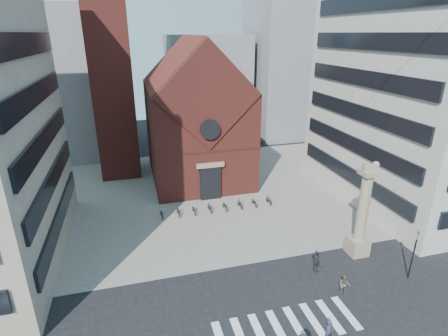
{
  "coord_description": "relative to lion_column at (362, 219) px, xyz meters",
  "views": [
    {
      "loc": [
        -8.17,
        -19.17,
        18.25
      ],
      "look_at": [
        -0.79,
        8.0,
        7.33
      ],
      "focal_mm": 28.0,
      "sensor_mm": 36.0,
      "label": 1
    }
  ],
  "objects": [
    {
      "name": "zebra_crossing",
      "position": [
        -9.46,
        -6.0,
        -3.45
      ],
      "size": [
        10.2,
        3.2,
        0.01
      ],
      "primitive_type": null,
      "color": "white",
      "rests_on": "ground"
    },
    {
      "name": "ground",
      "position": [
        -10.01,
        -3.0,
        -3.46
      ],
      "size": [
        120.0,
        120.0,
        0.0
      ],
      "primitive_type": "plane",
      "color": "black",
      "rests_on": "ground"
    },
    {
      "name": "church",
      "position": [
        -10.01,
        22.04,
        4.53
      ],
      "size": [
        12.0,
        16.65,
        18.0
      ],
      "color": "maroon",
      "rests_on": "ground"
    },
    {
      "name": "bg_block_right",
      "position": [
        11.99,
        39.0,
        8.54
      ],
      "size": [
        16.0,
        14.0,
        24.0
      ],
      "primitive_type": "cube",
      "color": "gray",
      "rests_on": "ground"
    },
    {
      "name": "pedestrian_2",
      "position": [
        -4.79,
        -1.32,
        -2.49
      ],
      "size": [
        0.55,
        1.16,
        1.93
      ],
      "primitive_type": "imported",
      "rotation": [
        0.0,
        0.0,
        1.64
      ],
      "color": "#2B2D34",
      "rests_on": "ground"
    },
    {
      "name": "scooter_1",
      "position": [
        -14.26,
        10.87,
        -2.92
      ],
      "size": [
        0.52,
        1.64,
        0.98
      ],
      "primitive_type": "imported",
      "rotation": [
        0.0,
        0.0,
        0.04
      ],
      "color": "black",
      "rests_on": "piazza"
    },
    {
      "name": "piazza",
      "position": [
        -10.01,
        16.0,
        -3.43
      ],
      "size": [
        46.0,
        30.0,
        0.05
      ],
      "primitive_type": "cube",
      "color": "gray",
      "rests_on": "ground"
    },
    {
      "name": "pedestrian_1",
      "position": [
        -4.11,
        -4.31,
        -2.6
      ],
      "size": [
        1.05,
        1.02,
        1.71
      ],
      "primitive_type": "imported",
      "rotation": [
        0.0,
        0.0,
        -0.66
      ],
      "color": "#544A43",
      "rests_on": "ground"
    },
    {
      "name": "pedestrian_0",
      "position": [
        -7.45,
        -7.8,
        -2.65
      ],
      "size": [
        0.66,
        0.52,
        1.61
      ],
      "primitive_type": "imported",
      "rotation": [
        0.0,
        0.0,
        0.26
      ],
      "color": "#313043",
      "rests_on": "ground"
    },
    {
      "name": "traffic_light",
      "position": [
        1.99,
        -4.0,
        -1.17
      ],
      "size": [
        0.13,
        0.16,
        4.3
      ],
      "color": "black",
      "rests_on": "ground"
    },
    {
      "name": "campanile",
      "position": [
        -20.01,
        25.0,
        12.28
      ],
      "size": [
        5.5,
        5.5,
        31.2
      ],
      "color": "maroon",
      "rests_on": "ground"
    },
    {
      "name": "scooter_3",
      "position": [
        -10.82,
        10.87,
        -2.92
      ],
      "size": [
        0.52,
        1.64,
        0.98
      ],
      "primitive_type": "imported",
      "rotation": [
        0.0,
        0.0,
        0.04
      ],
      "color": "black",
      "rests_on": "piazza"
    },
    {
      "name": "scooter_5",
      "position": [
        -7.37,
        10.87,
        -2.92
      ],
      "size": [
        0.52,
        1.64,
        0.98
      ],
      "primitive_type": "imported",
      "rotation": [
        0.0,
        0.0,
        0.04
      ],
      "color": "black",
      "rests_on": "piazza"
    },
    {
      "name": "lion_column",
      "position": [
        0.0,
        0.0,
        0.0
      ],
      "size": [
        1.63,
        1.6,
        8.68
      ],
      "color": "tan",
      "rests_on": "ground"
    },
    {
      "name": "scooter_6",
      "position": [
        -5.65,
        10.87,
        -2.97
      ],
      "size": [
        0.65,
        1.7,
        0.88
      ],
      "primitive_type": "imported",
      "rotation": [
        0.0,
        0.0,
        0.04
      ],
      "color": "black",
      "rests_on": "piazza"
    },
    {
      "name": "building_right",
      "position": [
        13.99,
        9.0,
        12.54
      ],
      "size": [
        18.0,
        22.0,
        32.0
      ],
      "primitive_type": "cube",
      "color": "beige",
      "rests_on": "ground"
    },
    {
      "name": "bg_block_mid",
      "position": [
        -4.01,
        42.0,
        5.54
      ],
      "size": [
        14.0,
        12.0,
        18.0
      ],
      "primitive_type": "cube",
      "color": "gray",
      "rests_on": "ground"
    },
    {
      "name": "scooter_4",
      "position": [
        -9.09,
        10.87,
        -2.97
      ],
      "size": [
        0.65,
        1.7,
        0.88
      ],
      "primitive_type": "imported",
      "rotation": [
        0.0,
        0.0,
        0.04
      ],
      "color": "black",
      "rests_on": "piazza"
    },
    {
      "name": "scooter_2",
      "position": [
        -12.54,
        10.87,
        -2.97
      ],
      "size": [
        0.65,
        1.7,
        0.88
      ],
      "primitive_type": "imported",
      "rotation": [
        0.0,
        0.0,
        0.04
      ],
      "color": "black",
      "rests_on": "piazza"
    },
    {
      "name": "scooter_0",
      "position": [
        -15.98,
        10.87,
        -2.97
      ],
      "size": [
        0.65,
        1.7,
        0.88
      ],
      "primitive_type": "imported",
      "rotation": [
        0.0,
        0.0,
        0.04
      ],
      "color": "black",
      "rests_on": "piazza"
    },
    {
      "name": "scooter_7",
      "position": [
        -3.93,
        10.87,
        -2.92
      ],
      "size": [
        0.52,
        1.64,
        0.98
      ],
      "primitive_type": "imported",
      "rotation": [
        0.0,
        0.0,
        0.04
      ],
      "color": "black",
      "rests_on": "piazza"
    },
    {
      "name": "bg_block_left",
      "position": [
        -30.01,
        37.0,
        7.54
      ],
      "size": [
        16.0,
        14.0,
        22.0
      ],
      "primitive_type": "cube",
      "color": "gray",
      "rests_on": "ground"
    }
  ]
}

